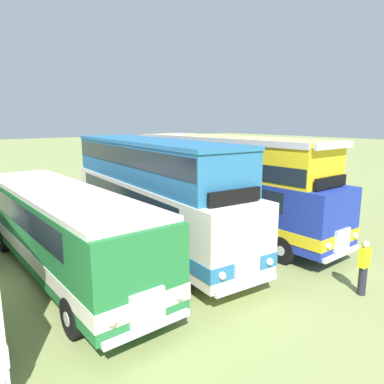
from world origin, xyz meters
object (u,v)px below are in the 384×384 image
Objects in this scene: bus_fourth_in_row at (60,225)px; bus_sixth_in_row at (227,183)px; marshal_person at (364,267)px; bus_fifth_in_row at (152,189)px.

bus_fourth_in_row is 7.86m from bus_sixth_in_row.
marshal_person is at bearing -45.40° from bus_fourth_in_row.
bus_fourth_in_row is 0.96× the size of bus_fifth_in_row.
bus_fourth_in_row is 6.52× the size of marshal_person.
bus_fourth_in_row is 0.97× the size of bus_sixth_in_row.
bus_sixth_in_row reaches higher than bus_fifth_in_row.
marshal_person is (3.00, -7.56, -1.59)m from bus_fifth_in_row.
bus_fifth_in_row is at bearing 7.85° from bus_fourth_in_row.
bus_sixth_in_row is at bearing 82.94° from marshal_person.
bus_sixth_in_row is at bearing -3.36° from bus_fifth_in_row.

